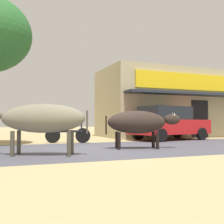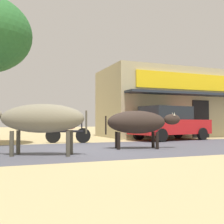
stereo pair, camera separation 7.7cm
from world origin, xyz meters
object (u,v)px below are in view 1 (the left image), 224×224
parked_hatchback_car (168,123)px  parked_motorcycle (69,132)px  cow_near_brown (41,119)px  cow_far_dark (138,122)px

parked_hatchback_car → parked_motorcycle: parked_hatchback_car is taller
parked_hatchback_car → parked_motorcycle: size_ratio=2.38×
cow_near_brown → cow_far_dark: (3.29, 0.74, -0.10)m
parked_motorcycle → cow_far_dark: size_ratio=0.71×
cow_near_brown → cow_far_dark: size_ratio=1.09×
cow_near_brown → parked_motorcycle: bearing=67.4°
parked_motorcycle → cow_far_dark: bearing=-64.1°
parked_motorcycle → cow_near_brown: cow_near_brown is taller
cow_far_dark → parked_hatchback_car: bearing=44.9°
parked_hatchback_car → parked_motorcycle: 5.01m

